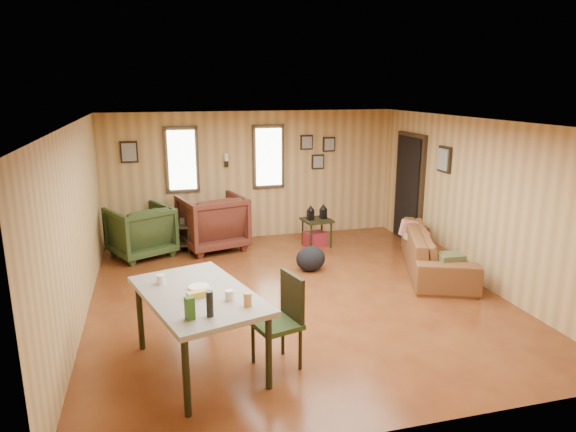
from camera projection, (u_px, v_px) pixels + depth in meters
name	position (u px, v px, depth m)	size (l,w,h in m)	color
room	(302.00, 207.00, 7.17)	(5.54, 6.04, 2.44)	brown
sofa	(437.00, 244.00, 8.02)	(2.26, 0.66, 0.88)	brown
recliner_brown	(212.00, 219.00, 9.12)	(1.05, 0.98, 1.08)	#512318
recliner_green	(140.00, 229.00, 8.73)	(0.94, 0.88, 0.97)	#2C3C1B
end_table	(177.00, 233.00, 8.96)	(0.56, 0.52, 0.63)	black
side_table	(317.00, 218.00, 9.26)	(0.54, 0.54, 0.78)	black
cooler	(315.00, 239.00, 9.34)	(0.41, 0.32, 0.27)	maroon
backpack	(311.00, 259.00, 8.08)	(0.57, 0.50, 0.40)	black
sofa_pillows	(429.00, 244.00, 7.85)	(0.39, 1.52, 0.31)	#484D2B
dining_table	(199.00, 300.00, 5.15)	(1.40, 1.84, 1.07)	gray
dining_chair	(283.00, 316.00, 5.27)	(0.55, 0.55, 0.98)	#2C3C1B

